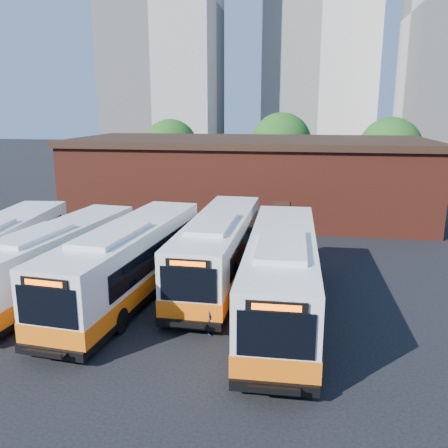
% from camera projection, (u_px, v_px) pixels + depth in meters
% --- Properties ---
extents(ground, '(220.00, 220.00, 0.00)m').
position_uv_depth(ground, '(198.00, 312.00, 20.93)').
color(ground, black).
extents(bus_west, '(3.84, 12.46, 3.35)m').
position_uv_depth(bus_west, '(56.00, 261.00, 23.06)').
color(bus_west, white).
rests_on(bus_west, ground).
extents(bus_midwest, '(3.90, 13.44, 3.61)m').
position_uv_depth(bus_midwest, '(129.00, 264.00, 22.28)').
color(bus_midwest, white).
rests_on(bus_midwest, ground).
extents(bus_mideast, '(2.97, 13.10, 3.55)m').
position_uv_depth(bus_mideast, '(219.00, 251.00, 24.43)').
color(bus_mideast, white).
rests_on(bus_mideast, ground).
extents(bus_east, '(3.04, 13.64, 3.70)m').
position_uv_depth(bus_east, '(281.00, 277.00, 20.44)').
color(bus_east, white).
rests_on(bus_east, ground).
extents(transit_worker, '(0.51, 0.69, 1.72)m').
position_uv_depth(transit_worker, '(211.00, 314.00, 18.73)').
color(transit_worker, black).
rests_on(transit_worker, ground).
extents(depot_building, '(28.60, 12.60, 6.40)m').
position_uv_depth(depot_building, '(249.00, 177.00, 39.32)').
color(depot_building, maroon).
rests_on(depot_building, ground).
extents(tree_west, '(6.00, 6.00, 7.65)m').
position_uv_depth(tree_west, '(171.00, 147.00, 52.07)').
color(tree_west, '#382314').
rests_on(tree_west, ground).
extents(tree_mid, '(6.56, 6.56, 8.36)m').
position_uv_depth(tree_mid, '(281.00, 143.00, 52.00)').
color(tree_mid, '#382314').
rests_on(tree_mid, ground).
extents(tree_east, '(6.24, 6.24, 7.96)m').
position_uv_depth(tree_east, '(390.00, 149.00, 47.46)').
color(tree_east, '#382314').
rests_on(tree_east, ground).
extents(tower_left, '(20.00, 18.00, 56.20)m').
position_uv_depth(tower_left, '(163.00, 1.00, 86.77)').
color(tower_left, '#B3ADA4').
rests_on(tower_left, ground).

